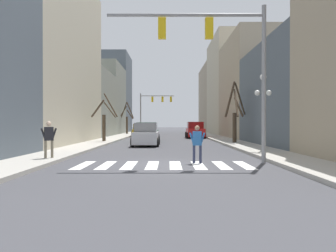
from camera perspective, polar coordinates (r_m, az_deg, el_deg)
name	(u,v)px	position (r m, az deg, el deg)	size (l,w,h in m)	color
ground_plane	(165,165)	(12.99, -0.44, -6.78)	(240.00, 240.00, 0.00)	#424247
sidewalk_left	(27,163)	(14.15, -23.32, -5.91)	(2.23, 90.00, 0.15)	#ADA89E
sidewalk_right	(304,163)	(14.03, 22.65, -5.97)	(2.23, 90.00, 0.15)	#ADA89E
building_row_left	(78,84)	(36.30, -15.42, 7.05)	(6.00, 54.57, 13.78)	#515B66
building_row_right	(246,91)	(41.72, 13.40, 6.01)	(6.00, 61.88, 13.93)	tan
crosswalk_stripes	(165,165)	(12.88, -0.45, -6.82)	(6.75, 2.60, 0.01)	white
traffic_signal_near	(221,49)	(13.97, 9.22, 13.09)	(6.54, 0.28, 6.49)	gray
traffic_signal_far	(154,104)	(51.12, -2.37, 3.84)	(5.34, 0.28, 6.33)	gray
street_lamp_right_corner	(265,96)	(18.94, 16.51, 5.03)	(0.95, 0.36, 4.23)	#1E4C2D
car_driving_toward_lane	(149,133)	(29.53, -3.37, -1.16)	(2.13, 4.45, 1.71)	#236B38
car_parked_right_mid	(143,131)	(40.61, -4.39, -0.80)	(2.19, 4.23, 1.56)	#A38423
car_driving_away_lane	(197,130)	(36.71, 5.01, -0.78)	(2.09, 4.67, 1.80)	red
car_parked_left_far	(148,135)	(24.02, -3.55, -1.58)	(1.96, 4.32, 1.67)	silver
pedestrian_on_left_sidewalk	(199,141)	(13.46, 5.39, -2.60)	(0.67, 0.28, 1.55)	#282D47
pedestrian_on_right_sidewalk	(51,136)	(14.98, -19.77, -1.69)	(0.63, 0.39, 1.58)	#7A705B
street_tree_right_far	(106,121)	(27.92, -10.78, 0.85)	(2.33, 0.91, 4.03)	#473828
street_tree_right_mid	(237,114)	(26.04, 11.87, 2.03)	(2.11, 3.49, 4.78)	#473828
street_tree_left_far	(129,119)	(47.45, -6.85, 1.27)	(1.99, 1.82, 4.59)	#473828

